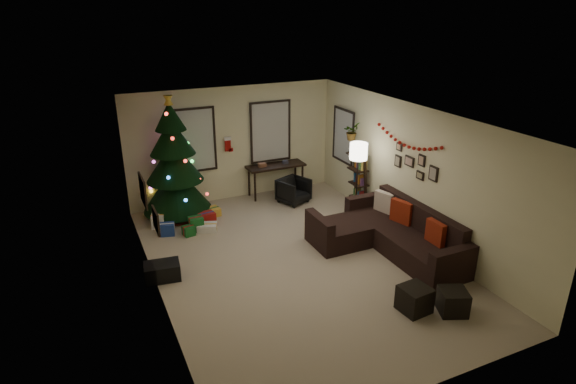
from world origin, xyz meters
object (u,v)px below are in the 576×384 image
(christmas_tree, at_px, (174,166))
(desk_chair, at_px, (294,191))
(desk, at_px, (276,168))
(bookshelf, at_px, (359,179))
(sofa, at_px, (389,235))

(christmas_tree, distance_m, desk_chair, 2.84)
(christmas_tree, bearing_deg, desk, 4.79)
(bookshelf, bearing_deg, desk, 128.00)
(sofa, relative_size, desk_chair, 4.72)
(christmas_tree, height_order, bookshelf, christmas_tree)
(desk, distance_m, bookshelf, 2.15)
(sofa, relative_size, bookshelf, 1.81)
(christmas_tree, height_order, sofa, christmas_tree)
(bookshelf, bearing_deg, sofa, -104.48)
(sofa, bearing_deg, desk_chair, 103.25)
(desk_chair, distance_m, bookshelf, 1.61)
(christmas_tree, xyz_separation_m, sofa, (3.34, -3.30, -0.86))
(desk_chair, relative_size, bookshelf, 0.38)
(desk_chair, bearing_deg, christmas_tree, 147.96)
(desk, xyz_separation_m, desk_chair, (0.18, -0.65, -0.38))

